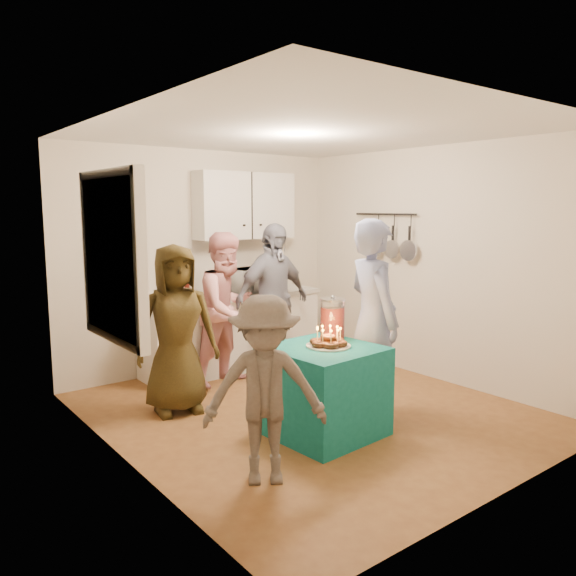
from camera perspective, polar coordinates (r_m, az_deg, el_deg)
floor at (r=5.49m, az=2.30°, el=-12.39°), size 4.00×4.00×0.00m
ceiling at (r=5.18m, az=2.46°, el=15.63°), size 4.00×4.00×0.00m
back_wall at (r=6.82m, az=-8.55°, el=2.80°), size 3.60×3.60×0.00m
left_wall at (r=4.25m, az=-16.49°, el=-0.63°), size 4.00×4.00×0.00m
right_wall at (r=6.48m, az=14.64°, el=2.35°), size 4.00×4.00×0.00m
window_night at (r=4.51m, az=-17.66°, el=3.01°), size 0.04×1.00×1.20m
counter at (r=6.80m, az=-5.67°, el=-4.59°), size 2.20×0.58×0.86m
countertop at (r=6.71m, az=-5.73°, el=-0.80°), size 2.24×0.62×0.05m
upper_cabinet at (r=6.92m, az=-4.40°, el=8.33°), size 1.30×0.30×0.80m
pot_rack at (r=6.85m, az=9.66°, el=5.31°), size 0.12×1.00×0.60m
microwave at (r=6.84m, az=-3.75°, el=0.82°), size 0.56×0.42×0.29m
party_table at (r=4.87m, az=3.61°, el=-10.35°), size 0.91×0.91×0.76m
donut_cake at (r=4.76m, az=4.13°, el=-4.92°), size 0.38×0.38×0.18m
punch_jar at (r=5.08m, az=4.53°, el=-3.18°), size 0.22×0.22×0.34m
man_birthday at (r=5.17m, az=8.65°, el=-3.20°), size 0.61×0.77×1.83m
woman_back_left at (r=5.38m, az=-11.30°, el=-4.11°), size 0.87×0.67×1.60m
woman_back_center at (r=6.15m, az=-6.11°, el=-2.11°), size 0.93×0.79×1.67m
woman_back_right at (r=6.43m, az=-1.56°, el=-1.23°), size 1.06×0.51×1.76m
child_near_left at (r=3.96m, az=-2.37°, el=-10.33°), size 1.00×0.88×1.34m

